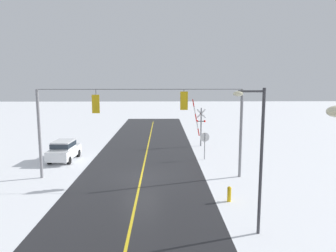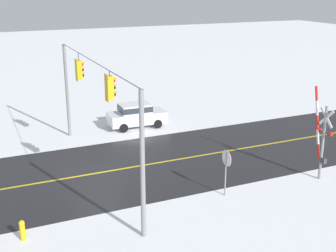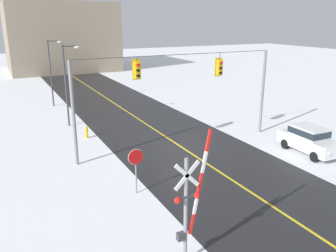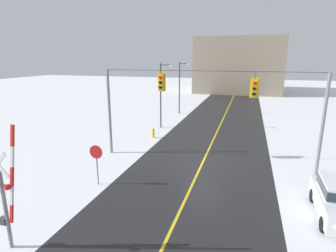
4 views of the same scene
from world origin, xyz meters
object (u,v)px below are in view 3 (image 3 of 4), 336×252
railroad_crossing (188,204)px  streetlamp_near (68,78)px  stop_sign (136,161)px  streetlamp_far (52,67)px  fire_hydrant (86,132)px  parked_car_white (309,139)px

railroad_crossing → streetlamp_near: size_ratio=0.75×
stop_sign → streetlamp_far: size_ratio=0.36×
stop_sign → streetlamp_far: streetlamp_far is taller
railroad_crossing → streetlamp_far: bearing=90.3°
streetlamp_far → stop_sign: bearing=-88.8°
fire_hydrant → streetlamp_near: bearing=94.6°
parked_car_white → streetlamp_near: size_ratio=0.65×
stop_sign → streetlamp_near: (-0.43, 13.34, 2.20)m
railroad_crossing → streetlamp_near: streetlamp_near is taller
streetlamp_near → railroad_crossing: bearing=-89.6°
stop_sign → railroad_crossing: railroad_crossing is taller
parked_car_white → railroad_crossing: bearing=-154.9°
railroad_crossing → streetlamp_far: streetlamp_far is taller
streetlamp_near → streetlamp_far: size_ratio=1.00×
railroad_crossing → fire_hydrant: (0.16, 15.18, -1.84)m
streetlamp_near → streetlamp_far: bearing=90.0°
fire_hydrant → railroad_crossing: bearing=-90.6°
stop_sign → fire_hydrant: bearing=90.7°
parked_car_white → streetlamp_far: 24.37m
stop_sign → streetlamp_far: (-0.43, 20.91, 2.20)m
streetlamp_near → stop_sign: bearing=-88.2°
railroad_crossing → fire_hydrant: 15.30m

